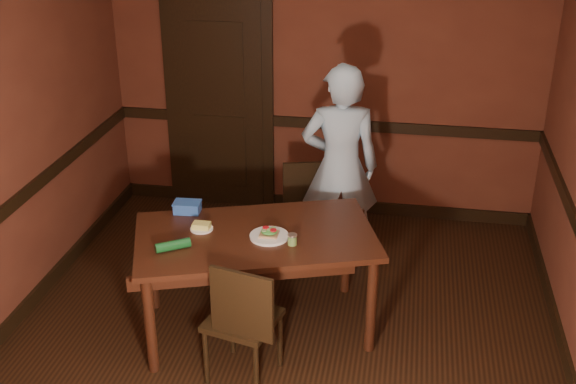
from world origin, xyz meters
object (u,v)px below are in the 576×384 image
(sauce_jar, at_px, (292,239))
(cheese_saucer, at_px, (202,227))
(dining_table, at_px, (256,282))
(person, at_px, (340,167))
(chair_near, at_px, (243,317))
(sandwich_plate, at_px, (269,235))
(food_tub, at_px, (187,207))
(chair_far, at_px, (297,216))

(sauce_jar, height_order, cheese_saucer, sauce_jar)
(dining_table, bearing_deg, cheese_saucer, 160.59)
(dining_table, bearing_deg, person, 47.47)
(chair_near, xyz_separation_m, sandwich_plate, (0.08, 0.52, 0.35))
(chair_near, xyz_separation_m, food_tub, (-0.60, 0.79, 0.37))
(dining_table, relative_size, sandwich_plate, 6.09)
(sandwich_plate, distance_m, sauce_jar, 0.19)
(cheese_saucer, bearing_deg, chair_far, 63.33)
(chair_far, bearing_deg, chair_near, -108.75)
(chair_far, bearing_deg, sandwich_plate, -106.38)
(food_tub, bearing_deg, sandwich_plate, -25.89)
(chair_near, bearing_deg, dining_table, -73.36)
(dining_table, bearing_deg, food_tub, 137.58)
(chair_far, bearing_deg, sauce_jar, -97.52)
(dining_table, relative_size, chair_far, 1.98)
(chair_near, height_order, sauce_jar, chair_near)
(sandwich_plate, bearing_deg, cheese_saucer, 176.37)
(chair_far, xyz_separation_m, sandwich_plate, (-0.02, -1.07, 0.38))
(dining_table, bearing_deg, chair_near, -105.97)
(dining_table, xyz_separation_m, chair_near, (0.03, -0.54, 0.07))
(sauce_jar, relative_size, cheese_saucer, 0.48)
(person, height_order, sauce_jar, person)
(person, bearing_deg, cheese_saucer, 42.55)
(sandwich_plate, height_order, sauce_jar, sauce_jar)
(dining_table, xyz_separation_m, sandwich_plate, (0.10, -0.03, 0.41))
(sandwich_plate, relative_size, sauce_jar, 3.51)
(dining_table, height_order, cheese_saucer, cheese_saucer)
(sauce_jar, bearing_deg, sandwich_plate, 157.21)
(dining_table, xyz_separation_m, person, (0.47, 1.08, 0.48))
(chair_far, distance_m, food_tub, 1.13)
(dining_table, relative_size, person, 0.95)
(chair_far, height_order, cheese_saucer, chair_far)
(person, bearing_deg, chair_near, 65.99)
(chair_far, bearing_deg, food_tub, -146.70)
(chair_far, xyz_separation_m, cheese_saucer, (-0.52, -1.04, 0.38))
(chair_near, relative_size, cheese_saucer, 5.58)
(person, relative_size, cheese_saucer, 10.69)
(dining_table, distance_m, chair_near, 0.55)
(chair_near, bearing_deg, sandwich_plate, -84.73)
(sauce_jar, height_order, food_tub, food_tub)
(chair_near, relative_size, sandwich_plate, 3.34)
(chair_near, distance_m, food_tub, 1.06)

